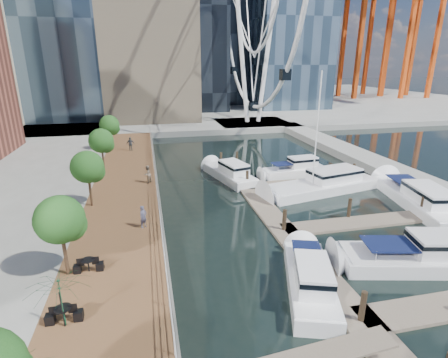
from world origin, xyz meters
TOP-DOWN VIEW (x-y plane):
  - ground at (0.00, 0.00)m, footprint 520.00×520.00m
  - boardwalk at (-9.00, 15.00)m, footprint 6.00×60.00m
  - seawall at (-6.00, 15.00)m, footprint 0.25×60.00m
  - land_far at (0.00, 102.00)m, footprint 200.00×114.00m
  - breakwater at (20.00, 20.00)m, footprint 4.00×60.00m
  - pier at (14.00, 52.00)m, footprint 14.00×12.00m
  - railing at (-6.10, 15.00)m, footprint 0.10×60.00m
  - floating_docks at (7.97, 9.98)m, footprint 16.00×34.00m
  - port_cranes at (67.67, 95.67)m, footprint 40.00×52.00m
  - street_trees at (-11.40, 14.00)m, footprint 2.60×42.60m
  - cafe_tables at (-10.40, -2.00)m, footprint 2.50×13.70m
  - yacht_foreground at (9.82, 1.66)m, footprint 11.88×5.59m
  - pedestrian_near at (-7.26, 9.01)m, footprint 0.70×0.69m
  - pedestrian_mid at (-6.84, 18.82)m, footprint 1.04×1.07m
  - pedestrian_far at (-8.82, 32.71)m, footprint 1.12×0.60m
  - moored_yachts at (9.71, 13.65)m, footprint 20.14×34.45m

SIDE VIEW (x-z plane):
  - ground at x=0.00m, z-range 0.00..0.00m
  - yacht_foreground at x=9.82m, z-range -1.07..1.07m
  - moored_yachts at x=9.71m, z-range -5.75..5.75m
  - floating_docks at x=7.97m, z-range -0.81..1.79m
  - boardwalk at x=-9.00m, z-range 0.00..1.00m
  - seawall at x=-6.00m, z-range 0.00..1.00m
  - land_far at x=0.00m, z-range 0.00..1.00m
  - breakwater at x=20.00m, z-range 0.00..1.00m
  - pier at x=14.00m, z-range 0.00..1.00m
  - cafe_tables at x=-10.40m, z-range 1.00..1.74m
  - railing at x=-6.10m, z-range 1.00..2.05m
  - pedestrian_near at x=-7.26m, z-range 1.00..2.62m
  - pedestrian_mid at x=-6.84m, z-range 1.00..2.74m
  - pedestrian_far at x=-8.82m, z-range 1.00..2.81m
  - street_trees at x=-11.40m, z-range 1.99..6.59m
  - port_cranes at x=67.67m, z-range 1.00..39.00m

